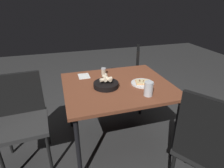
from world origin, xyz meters
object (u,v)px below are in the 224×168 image
object	(u,v)px
pizza_plate	(142,83)
chair_far	(22,114)
beer_glass	(148,90)
chair_near	(129,71)
bread_basket	(106,84)
pepper_shaker	(104,72)
dining_table	(117,90)
chair_spare	(209,146)

from	to	relation	value
pizza_plate	chair_far	distance (m)	1.20
beer_glass	chair_near	distance (m)	1.18
pizza_plate	chair_near	bearing A→B (deg)	166.84
bread_basket	chair_near	size ratio (longest dim) A/B	0.29
bread_basket	chair_near	distance (m)	1.05
pepper_shaker	chair_far	xyz separation A→B (m)	(0.28, -0.87, -0.23)
pepper_shaker	dining_table	bearing A→B (deg)	12.89
dining_table	chair_far	bearing A→B (deg)	-91.31
bread_basket	beer_glass	world-z (taller)	beer_glass
pizza_plate	pepper_shaker	size ratio (longest dim) A/B	3.04
beer_glass	pizza_plate	bearing A→B (deg)	166.62
dining_table	bread_basket	size ratio (longest dim) A/B	4.37
pizza_plate	pepper_shaker	xyz separation A→B (m)	(-0.36, -0.31, 0.02)
dining_table	chair_near	distance (m)	0.95
chair_near	chair_far	xyz separation A→B (m)	(0.80, -1.39, 0.01)
pizza_plate	pepper_shaker	distance (m)	0.48
beer_glass	chair_spare	xyz separation A→B (m)	(0.53, 0.23, -0.23)
pizza_plate	chair_near	world-z (taller)	chair_near
beer_glass	chair_far	world-z (taller)	chair_far
beer_glass	chair_near	world-z (taller)	chair_near
dining_table	pepper_shaker	world-z (taller)	pepper_shaker
chair_spare	dining_table	bearing A→B (deg)	-153.35
chair_near	dining_table	bearing A→B (deg)	-28.90
bread_basket	beer_glass	distance (m)	0.42
bread_basket	chair_far	size ratio (longest dim) A/B	0.28
chair_spare	pepper_shaker	bearing A→B (deg)	-156.72
pepper_shaker	chair_spare	size ratio (longest dim) A/B	0.08
chair_spare	chair_near	bearing A→B (deg)	178.89
chair_spare	bread_basket	bearing A→B (deg)	-146.00
bread_basket	dining_table	bearing A→B (deg)	101.69
chair_near	chair_spare	bearing A→B (deg)	-1.11
bread_basket	pepper_shaker	size ratio (longest dim) A/B	3.22
beer_glass	bread_basket	bearing A→B (deg)	-131.08
dining_table	bread_basket	world-z (taller)	bread_basket
dining_table	pepper_shaker	bearing A→B (deg)	-167.11
bread_basket	chair_spare	xyz separation A→B (m)	(0.81, 0.55, -0.20)
bread_basket	chair_spare	bearing A→B (deg)	34.00
chair_far	chair_spare	bearing A→B (deg)	57.65
pizza_plate	pepper_shaker	world-z (taller)	pepper_shaker
dining_table	beer_glass	xyz separation A→B (m)	(0.30, 0.19, 0.12)
dining_table	beer_glass	world-z (taller)	beer_glass
chair_far	dining_table	bearing A→B (deg)	88.69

